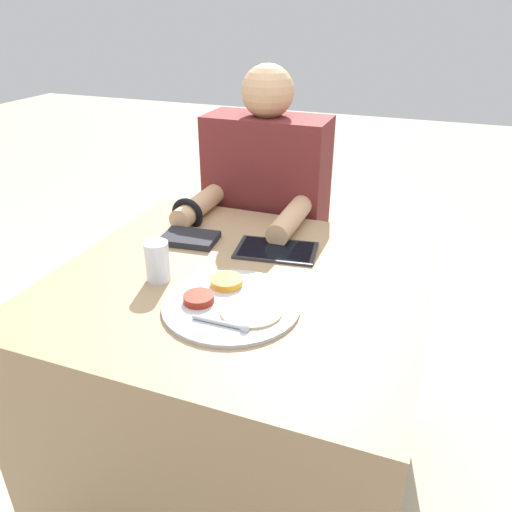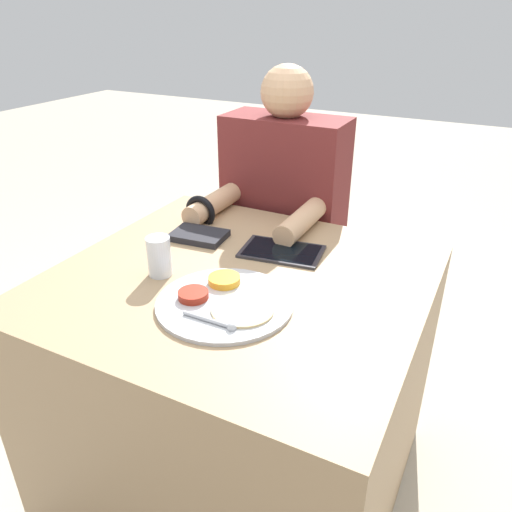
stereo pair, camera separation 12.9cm
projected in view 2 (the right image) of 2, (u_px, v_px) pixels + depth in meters
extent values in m
plane|color=#B2A893|center=(242.00, 475.00, 1.65)|extent=(12.00, 12.00, 0.00)
cube|color=#9E7F5B|center=(240.00, 387.00, 1.48)|extent=(0.96, 0.90, 0.75)
cylinder|color=#B7BABF|center=(225.00, 303.00, 1.19)|extent=(0.33, 0.33, 0.01)
cylinder|color=gold|center=(224.00, 280.00, 1.26)|extent=(0.08, 0.08, 0.02)
cylinder|color=maroon|center=(193.00, 295.00, 1.20)|extent=(0.07, 0.07, 0.02)
cylinder|color=#DBBC7F|center=(243.00, 310.00, 1.15)|extent=(0.15, 0.15, 0.01)
cylinder|color=#B7BABF|center=(207.00, 319.00, 1.11)|extent=(0.13, 0.01, 0.01)
sphere|color=#B7BABF|center=(232.00, 327.00, 1.08)|extent=(0.02, 0.02, 0.02)
cube|color=silver|center=(199.00, 237.00, 1.52)|extent=(0.17, 0.13, 0.01)
cube|color=black|center=(199.00, 235.00, 1.52)|extent=(0.17, 0.13, 0.02)
cube|color=#28282D|center=(282.00, 251.00, 1.44)|extent=(0.25, 0.18, 0.01)
cube|color=black|center=(282.00, 250.00, 1.43)|extent=(0.22, 0.16, 0.00)
cube|color=black|center=(281.00, 321.00, 2.06)|extent=(0.39, 0.22, 0.44)
cube|color=maroon|center=(284.00, 202.00, 1.82)|extent=(0.43, 0.20, 0.61)
sphere|color=tan|center=(287.00, 92.00, 1.65)|extent=(0.18, 0.18, 0.18)
cylinder|color=tan|center=(214.00, 203.00, 1.69)|extent=(0.07, 0.29, 0.07)
cylinder|color=tan|center=(302.00, 220.00, 1.56)|extent=(0.07, 0.29, 0.07)
torus|color=black|center=(200.00, 212.00, 1.62)|extent=(0.11, 0.02, 0.11)
cylinder|color=silver|center=(159.00, 256.00, 1.30)|extent=(0.06, 0.06, 0.11)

